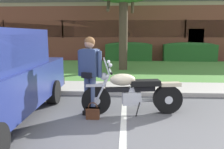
# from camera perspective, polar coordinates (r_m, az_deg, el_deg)

# --- Properties ---
(ground_plane) EXTENTS (140.00, 140.00, 0.00)m
(ground_plane) POSITION_cam_1_polar(r_m,az_deg,el_deg) (4.16, 5.88, -15.30)
(ground_plane) COLOR #565659
(curb_strip) EXTENTS (60.00, 0.20, 0.12)m
(curb_strip) POSITION_cam_1_polar(r_m,az_deg,el_deg) (6.89, 4.93, -4.55)
(curb_strip) COLOR #B7B2A8
(curb_strip) RESTS_ON ground
(concrete_walk) EXTENTS (60.00, 1.50, 0.08)m
(concrete_walk) POSITION_cam_1_polar(r_m,az_deg,el_deg) (7.72, 4.78, -3.13)
(concrete_walk) COLOR #B7B2A8
(concrete_walk) RESTS_ON ground
(grass_lawn) EXTENTS (60.00, 6.89, 0.06)m
(grass_lawn) POSITION_cam_1_polar(r_m,az_deg,el_deg) (11.85, 4.36, 1.35)
(grass_lawn) COLOR #518E3D
(grass_lawn) RESTS_ON ground
(stall_stripe_1) EXTENTS (0.14, 4.40, 0.01)m
(stall_stripe_1) POSITION_cam_1_polar(r_m,az_deg,el_deg) (4.34, 2.71, -14.12)
(stall_stripe_1) COLOR silver
(stall_stripe_1) RESTS_ON ground
(motorcycle) EXTENTS (2.24, 0.82, 1.26)m
(motorcycle) POSITION_cam_1_polar(r_m,az_deg,el_deg) (5.25, 5.79, -4.29)
(motorcycle) COLOR black
(motorcycle) RESTS_ON ground
(rider_person) EXTENTS (0.54, 0.38, 1.70)m
(rider_person) POSITION_cam_1_polar(r_m,az_deg,el_deg) (5.10, -5.40, 1.07)
(rider_person) COLOR black
(rider_person) RESTS_ON ground
(handbag) EXTENTS (0.28, 0.13, 0.36)m
(handbag) POSITION_cam_1_polar(r_m,az_deg,el_deg) (5.01, -4.67, -9.07)
(handbag) COLOR #562D19
(handbag) RESTS_ON ground
(hedge_left) EXTENTS (2.96, 0.90, 1.24)m
(hedge_left) POSITION_cam_1_polar(r_m,az_deg,el_deg) (15.42, 4.01, 5.63)
(hedge_left) COLOR #286028
(hedge_left) RESTS_ON ground
(hedge_center_left) EXTENTS (3.28, 0.90, 1.24)m
(hedge_center_left) POSITION_cam_1_polar(r_m,az_deg,el_deg) (15.94, 18.20, 5.30)
(hedge_center_left) COLOR #286028
(hedge_center_left) RESTS_ON ground
(brick_building) EXTENTS (23.89, 11.10, 4.00)m
(brick_building) POSITION_cam_1_polar(r_m,az_deg,el_deg) (21.20, 2.89, 10.42)
(brick_building) COLOR brown
(brick_building) RESTS_ON ground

